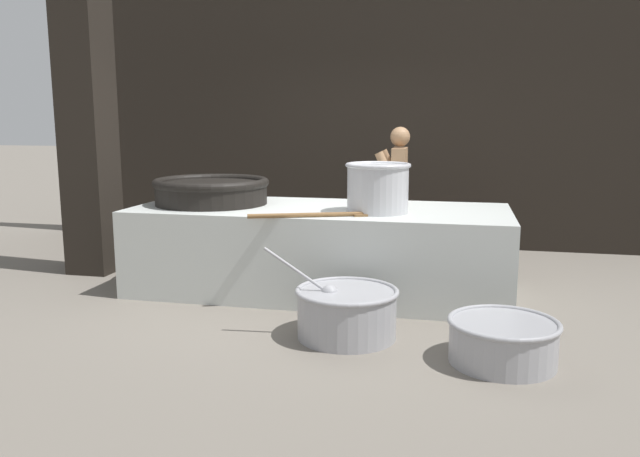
# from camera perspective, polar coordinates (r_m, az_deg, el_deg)

# --- Properties ---
(ground_plane) EXTENTS (60.00, 60.00, 0.00)m
(ground_plane) POSITION_cam_1_polar(r_m,az_deg,el_deg) (6.23, -0.00, -5.65)
(ground_plane) COLOR slate
(back_wall) EXTENTS (9.08, 0.24, 3.47)m
(back_wall) POSITION_cam_1_polar(r_m,az_deg,el_deg) (8.51, 3.83, 10.33)
(back_wall) COLOR black
(back_wall) RESTS_ON ground_plane
(support_pillar) EXTENTS (0.47, 0.47, 3.47)m
(support_pillar) POSITION_cam_1_polar(r_m,az_deg,el_deg) (7.25, -20.54, 9.80)
(support_pillar) COLOR black
(support_pillar) RESTS_ON ground_plane
(hearth_platform) EXTENTS (3.61, 1.44, 0.83)m
(hearth_platform) POSITION_cam_1_polar(r_m,az_deg,el_deg) (6.13, -0.00, -1.91)
(hearth_platform) COLOR silver
(hearth_platform) RESTS_ON ground_plane
(giant_wok_near) EXTENTS (1.17, 1.17, 0.26)m
(giant_wok_near) POSITION_cam_1_polar(r_m,az_deg,el_deg) (6.40, -9.90, 3.49)
(giant_wok_near) COLOR black
(giant_wok_near) RESTS_ON hearth_platform
(stock_pot) EXTENTS (0.60, 0.60, 0.45)m
(stock_pot) POSITION_cam_1_polar(r_m,az_deg,el_deg) (5.74, 5.31, 3.83)
(stock_pot) COLOR #B7B7BC
(stock_pot) RESTS_ON hearth_platform
(stirring_paddle) EXTENTS (1.01, 0.44, 0.04)m
(stirring_paddle) POSITION_cam_1_polar(r_m,az_deg,el_deg) (5.46, -0.51, 1.24)
(stirring_paddle) COLOR brown
(stirring_paddle) RESTS_ON hearth_platform
(cook) EXTENTS (0.37, 0.58, 1.60)m
(cook) POSITION_cam_1_polar(r_m,az_deg,el_deg) (7.12, 7.16, 3.32)
(cook) COLOR #9E7551
(cook) RESTS_ON ground_plane
(prep_bowl_vegetables) EXTENTS (1.04, 0.81, 0.71)m
(prep_bowl_vegetables) POSITION_cam_1_polar(r_m,az_deg,el_deg) (4.88, 2.45, -7.49)
(prep_bowl_vegetables) COLOR #9E9EA3
(prep_bowl_vegetables) RESTS_ON ground_plane
(prep_bowl_meat) EXTENTS (0.77, 0.77, 0.31)m
(prep_bowl_meat) POSITION_cam_1_polar(r_m,az_deg,el_deg) (4.57, 16.38, -9.69)
(prep_bowl_meat) COLOR #9E9EA3
(prep_bowl_meat) RESTS_ON ground_plane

